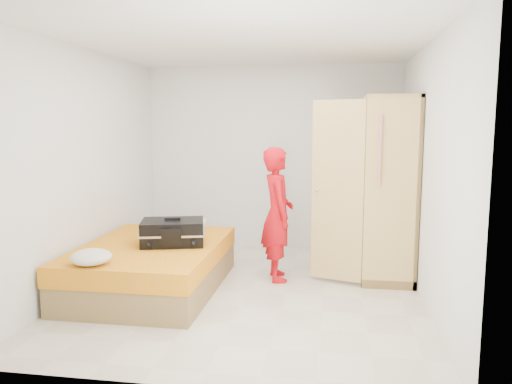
% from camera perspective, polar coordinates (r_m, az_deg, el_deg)
% --- Properties ---
extents(room, '(4.00, 4.02, 2.60)m').
position_cam_1_polar(room, '(5.19, -0.91, 2.37)').
color(room, beige).
rests_on(room, ground).
extents(bed, '(1.42, 2.02, 0.50)m').
position_cam_1_polar(bed, '(5.60, -11.77, -8.32)').
color(bed, olive).
rests_on(bed, ground).
extents(wardrobe, '(1.15, 1.20, 2.10)m').
position_cam_1_polar(wardrobe, '(6.03, 14.28, 0.02)').
color(wardrobe, '#E4BB6F').
rests_on(wardrobe, ground).
extents(person, '(0.50, 0.64, 1.53)m').
position_cam_1_polar(person, '(5.72, 2.47, -2.54)').
color(person, red).
rests_on(person, ground).
extents(suitcase, '(0.78, 0.65, 0.29)m').
position_cam_1_polar(suitcase, '(5.47, -9.50, -4.57)').
color(suitcase, black).
rests_on(suitcase, bed).
extents(round_cushion, '(0.38, 0.38, 0.14)m').
position_cam_1_polar(round_cushion, '(4.88, -18.32, -7.07)').
color(round_cushion, beige).
rests_on(round_cushion, bed).
extents(pillow, '(0.57, 0.37, 0.10)m').
position_cam_1_polar(pillow, '(6.28, -8.18, -3.70)').
color(pillow, beige).
rests_on(pillow, bed).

